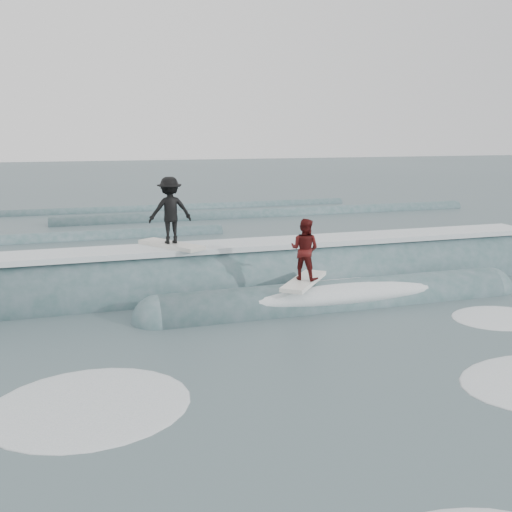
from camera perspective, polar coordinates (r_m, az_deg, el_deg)
name	(u,v)px	position (r m, az deg, el deg)	size (l,w,h in m)	color
ground	(319,355)	(11.27, 6.33, -9.77)	(160.00, 160.00, 0.00)	#384C52
breaking_wave	(259,288)	(15.59, 0.31, -3.26)	(20.94, 3.98, 2.41)	#35595A
surfer_black	(170,213)	(14.98, -8.58, 4.27)	(1.57, 1.97, 1.83)	silver
surfer_red	(305,254)	(13.78, 4.87, 0.19)	(1.70, 1.89, 1.59)	white
whitewater	(398,391)	(10.05, 14.05, -12.94)	(15.37, 8.87, 0.10)	white
far_swells	(155,222)	(27.73, -10.07, 3.35)	(36.82, 8.65, 0.80)	#35595A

